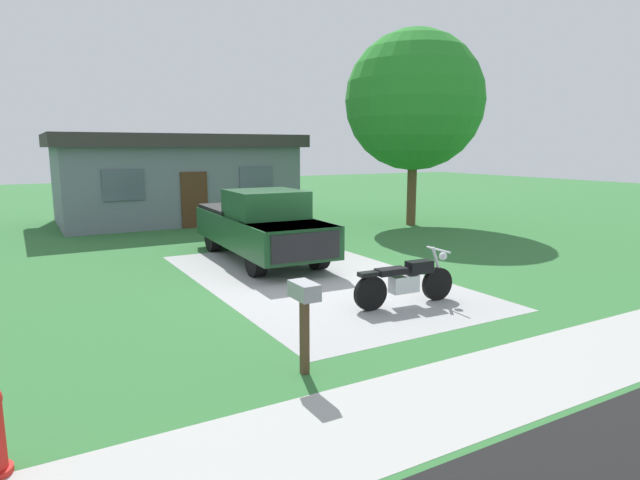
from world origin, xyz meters
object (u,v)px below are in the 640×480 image
pickup_truck (260,224)px  neighbor_house (176,177)px  motorcycle (406,281)px  mailbox (304,303)px  shade_tree (414,101)px

pickup_truck → neighbor_house: 9.08m
motorcycle → mailbox: size_ratio=1.76×
motorcycle → mailbox: (-3.18, -1.83, 0.51)m
shade_tree → neighbor_house: 10.08m
mailbox → shade_tree: bearing=45.1°
mailbox → motorcycle: bearing=29.9°
shade_tree → neighbor_house: (-7.55, 6.00, -2.94)m
motorcycle → neighbor_house: (-0.53, 14.42, 1.32)m
neighbor_house → shade_tree: bearing=-38.5°
neighbor_house → mailbox: bearing=-99.3°
mailbox → neighbor_house: 16.48m
motorcycle → pickup_truck: size_ratio=0.39×
mailbox → neighbor_house: neighbor_house is taller
motorcycle → shade_tree: 11.76m
pickup_truck → mailbox: 7.62m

